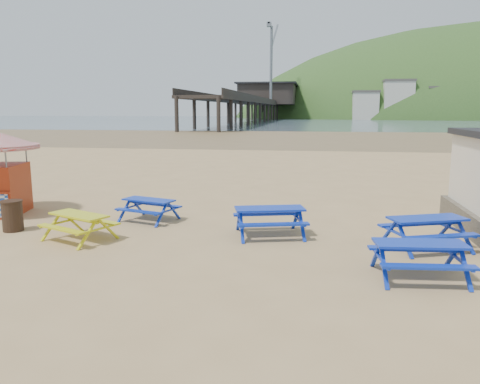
# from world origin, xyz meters

# --- Properties ---
(ground) EXTENTS (400.00, 400.00, 0.00)m
(ground) POSITION_xyz_m (0.00, 0.00, 0.00)
(ground) COLOR tan
(ground) RESTS_ON ground
(wet_sand) EXTENTS (400.00, 400.00, 0.00)m
(wet_sand) POSITION_xyz_m (0.00, 55.00, 0.00)
(wet_sand) COLOR olive
(wet_sand) RESTS_ON ground
(sea) EXTENTS (400.00, 400.00, 0.00)m
(sea) POSITION_xyz_m (0.00, 170.00, 0.01)
(sea) COLOR #485A67
(sea) RESTS_ON ground
(picnic_table_blue_a) EXTENTS (2.14, 1.91, 0.75)m
(picnic_table_blue_a) POSITION_xyz_m (-3.35, 0.98, 0.38)
(picnic_table_blue_a) COLOR #0038AA
(picnic_table_blue_a) RESTS_ON ground
(picnic_table_blue_d) EXTENTS (2.43, 2.15, 0.87)m
(picnic_table_blue_d) POSITION_xyz_m (0.93, -0.30, 0.43)
(picnic_table_blue_d) COLOR #0038AA
(picnic_table_blue_d) RESTS_ON ground
(picnic_table_blue_e) EXTENTS (2.14, 1.79, 0.84)m
(picnic_table_blue_e) POSITION_xyz_m (4.62, -3.40, 0.42)
(picnic_table_blue_e) COLOR #0038AA
(picnic_table_blue_e) RESTS_ON ground
(picnic_table_blue_f) EXTENTS (2.52, 2.29, 0.87)m
(picnic_table_blue_f) POSITION_xyz_m (5.32, -0.92, 0.43)
(picnic_table_blue_f) COLOR #0038AA
(picnic_table_blue_f) RESTS_ON ground
(picnic_table_yellow) EXTENTS (2.31, 2.12, 0.78)m
(picnic_table_yellow) POSITION_xyz_m (-4.51, -1.66, 0.39)
(picnic_table_yellow) COLOR #C3CA0F
(picnic_table_yellow) RESTS_ON ground
(litter_bin) EXTENTS (0.66, 0.66, 0.97)m
(litter_bin) POSITION_xyz_m (-7.11, -1.03, 0.49)
(litter_bin) COLOR #311C16
(litter_bin) RESTS_ON ground
(pier) EXTENTS (24.00, 220.00, 39.29)m
(pier) POSITION_xyz_m (-17.99, 178.23, 5.46)
(pier) COLOR black
(pier) RESTS_ON ground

